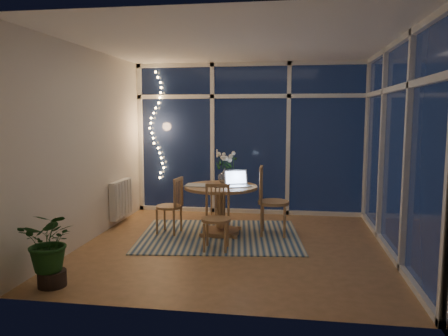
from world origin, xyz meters
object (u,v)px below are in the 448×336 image
(flower_vase, at_px, (225,176))
(chair_right, at_px, (274,201))
(chair_left, at_px, (169,205))
(chair_front, at_px, (216,218))
(potted_plant, at_px, (51,250))
(laptop, at_px, (238,178))
(dining_table, at_px, (221,210))

(flower_vase, bearing_deg, chair_right, -16.90)
(chair_left, bearing_deg, chair_front, 58.11)
(flower_vase, relative_size, potted_plant, 0.28)
(chair_front, relative_size, laptop, 2.53)
(chair_left, distance_m, chair_front, 1.06)
(chair_right, bearing_deg, chair_front, 138.78)
(chair_left, height_order, potted_plant, chair_left)
(chair_right, relative_size, laptop, 3.00)
(chair_left, bearing_deg, dining_table, 103.48)
(chair_left, distance_m, potted_plant, 2.18)
(chair_front, bearing_deg, dining_table, 92.13)
(chair_right, relative_size, chair_front, 1.19)
(flower_vase, distance_m, potted_plant, 2.84)
(dining_table, height_order, flower_vase, flower_vase)
(chair_right, relative_size, potted_plant, 1.32)
(dining_table, bearing_deg, potted_plant, -122.53)
(chair_left, xyz_separation_m, chair_right, (1.50, 0.14, 0.08))
(chair_right, height_order, laptop, chair_right)
(potted_plant, bearing_deg, chair_right, 46.30)
(dining_table, distance_m, potted_plant, 2.55)
(chair_right, distance_m, flower_vase, 0.83)
(chair_right, distance_m, chair_front, 1.07)
(dining_table, distance_m, chair_front, 0.75)
(chair_left, bearing_deg, chair_right, 103.40)
(laptop, bearing_deg, potted_plant, -149.32)
(chair_front, xyz_separation_m, laptop, (0.19, 0.72, 0.41))
(potted_plant, bearing_deg, dining_table, 57.47)
(laptop, xyz_separation_m, potted_plant, (-1.62, -2.12, -0.45))
(dining_table, height_order, laptop, laptop)
(dining_table, bearing_deg, laptop, -7.38)
(chair_right, xyz_separation_m, laptop, (-0.50, -0.10, 0.33))
(laptop, bearing_deg, dining_table, 150.71)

